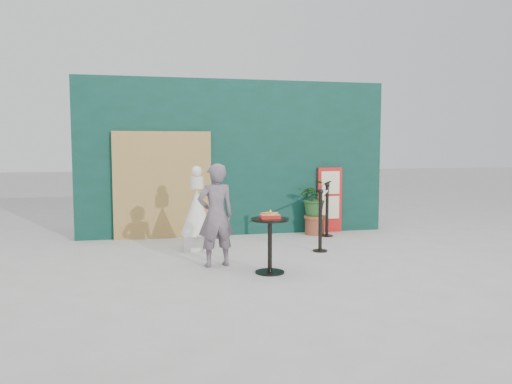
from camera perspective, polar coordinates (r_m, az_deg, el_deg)
name	(u,v)px	position (r m, az deg, el deg)	size (l,w,h in m)	color
ground	(275,273)	(6.90, 2.15, -9.18)	(60.00, 60.00, 0.00)	#ADAAA5
back_wall	(235,158)	(9.77, -2.44, 3.93)	(6.00, 0.30, 3.00)	#0B3125
bamboo_fence	(163,185)	(9.44, -10.61, 0.76)	(1.80, 0.08, 2.00)	tan
woman	(216,215)	(7.14, -4.62, -2.67)	(0.54, 0.35, 1.48)	slate
menu_board	(330,200)	(10.14, 8.41, -0.89)	(0.50, 0.07, 1.30)	red
statue	(197,216)	(8.37, -6.76, -2.69)	(0.55, 0.55, 1.40)	silver
cafe_table	(270,237)	(6.78, 1.60, -5.13)	(0.52, 0.52, 0.75)	black
food_basket	(270,216)	(6.73, 1.62, -2.71)	(0.26, 0.19, 0.11)	red
planter	(315,203)	(9.80, 6.76, -1.24)	(0.63, 0.55, 1.08)	brown
stanchion_barrier	(324,216)	(8.93, 7.77, -2.70)	(0.84, 1.54, 1.03)	black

